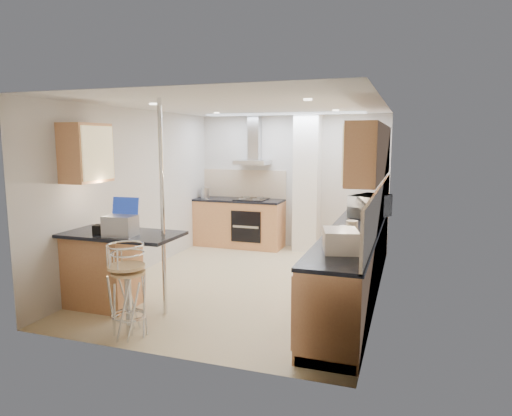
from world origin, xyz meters
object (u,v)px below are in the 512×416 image
(laptop, at_px, (120,226))
(bar_stool_near, at_px, (129,294))
(bar_stool_end, at_px, (127,290))
(microwave, at_px, (370,206))
(bread_bin, at_px, (340,241))

(laptop, relative_size, bar_stool_near, 0.38)
(bar_stool_end, bearing_deg, laptop, 64.16)
(microwave, bearing_deg, bar_stool_end, 165.87)
(bar_stool_end, bearing_deg, microwave, -12.69)
(laptop, xyz_separation_m, bread_bin, (2.50, 0.16, -0.03))
(microwave, bearing_deg, bread_bin, -159.03)
(microwave, xyz_separation_m, bar_stool_end, (-2.20, -2.84, -0.59))
(microwave, relative_size, bar_stool_end, 0.60)
(laptop, bearing_deg, bread_bin, -1.25)
(laptop, distance_m, bar_stool_end, 0.85)
(microwave, distance_m, bar_stool_end, 3.64)
(bar_stool_near, bearing_deg, bread_bin, 15.24)
(laptop, height_order, bar_stool_near, laptop)
(microwave, xyz_separation_m, laptop, (-2.60, -2.35, -0.03))
(bread_bin, bearing_deg, microwave, 73.35)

